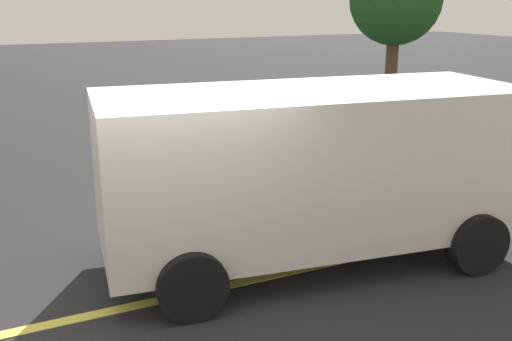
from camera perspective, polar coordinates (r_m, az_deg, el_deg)
name	(u,v)px	position (r m, az deg, el deg)	size (l,w,h in m)	color
ground_plane	(173,298)	(6.84, -8.09, -12.16)	(80.00, 80.00, 0.00)	#262628
lane_marking_centre	(388,250)	(8.12, 12.68, -7.56)	(28.00, 0.16, 0.01)	#E0D14C
white_van	(311,164)	(7.31, 5.36, 0.60)	(5.42, 2.80, 2.20)	silver
tree_left_verge	(396,0)	(15.98, 13.41, 15.81)	(2.36, 2.36, 4.40)	#513823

